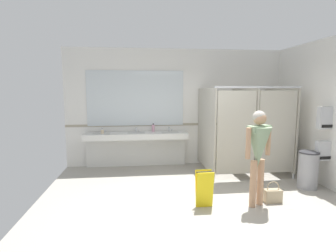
# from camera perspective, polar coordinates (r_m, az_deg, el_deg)

# --- Properties ---
(ground_plane) EXTENTS (5.84, 5.85, 0.10)m
(ground_plane) POSITION_cam_1_polar(r_m,az_deg,el_deg) (4.87, 7.86, -16.64)
(ground_plane) COLOR #9E998E
(wall_back) EXTENTS (5.84, 0.12, 2.97)m
(wall_back) POSITION_cam_1_polar(r_m,az_deg,el_deg) (7.09, 2.69, 3.91)
(wall_back) COLOR silver
(wall_back) RESTS_ON ground_plane
(wall_back_tile_band) EXTENTS (5.84, 0.01, 0.06)m
(wall_back_tile_band) POSITION_cam_1_polar(r_m,az_deg,el_deg) (7.06, 2.75, 0.34)
(wall_back_tile_band) COLOR #9E937F
(wall_back_tile_band) RESTS_ON wall_back
(vanity_counter) EXTENTS (2.52, 0.52, 1.01)m
(vanity_counter) POSITION_cam_1_polar(r_m,az_deg,el_deg) (6.85, -6.68, -3.36)
(vanity_counter) COLOR silver
(vanity_counter) RESTS_ON ground_plane
(mirror_panel) EXTENTS (2.42, 0.02, 1.38)m
(mirror_panel) POSITION_cam_1_polar(r_m,az_deg,el_deg) (6.91, -6.81, 5.81)
(mirror_panel) COLOR silver
(mirror_panel) RESTS_ON wall_back
(bathroom_stalls) EXTENTS (1.87, 1.54, 2.02)m
(bathroom_stalls) POSITION_cam_1_polar(r_m,az_deg,el_deg) (6.51, 16.15, -0.53)
(bathroom_stalls) COLOR #B2AD9E
(bathroom_stalls) RESTS_ON ground_plane
(paper_towel_dispenser_upper) EXTENTS (0.38, 0.13, 0.44)m
(paper_towel_dispenser_upper) POSITION_cam_1_polar(r_m,az_deg,el_deg) (6.12, 30.51, 1.50)
(paper_towel_dispenser_upper) COLOR #B7BABF
(paper_towel_dispenser_upper) RESTS_ON wall_side_right
(paper_towel_dispenser_lower) EXTENTS (0.39, 0.13, 0.39)m
(paper_towel_dispenser_lower) POSITION_cam_1_polar(r_m,az_deg,el_deg) (6.19, 30.23, -4.49)
(paper_towel_dispenser_lower) COLOR #B7BABF
(paper_towel_dispenser_lower) RESTS_ON wall_side_right
(trash_bin) EXTENTS (0.38, 0.38, 0.74)m
(trash_bin) POSITION_cam_1_polar(r_m,az_deg,el_deg) (6.11, 27.36, -8.18)
(trash_bin) COLOR #99999E
(trash_bin) RESTS_ON ground_plane
(person_standing) EXTENTS (0.53, 0.53, 1.61)m
(person_standing) POSITION_cam_1_polar(r_m,az_deg,el_deg) (4.71, 18.47, -4.18)
(person_standing) COLOR tan
(person_standing) RESTS_ON ground_plane
(handbag) EXTENTS (0.29, 0.15, 0.37)m
(handbag) POSITION_cam_1_polar(r_m,az_deg,el_deg) (5.20, 21.16, -13.42)
(handbag) COLOR tan
(handbag) RESTS_ON ground_plane
(soap_dispenser) EXTENTS (0.07, 0.07, 0.21)m
(soap_dispenser) POSITION_cam_1_polar(r_m,az_deg,el_deg) (6.87, -3.12, -0.42)
(soap_dispenser) COLOR #D899B2
(soap_dispenser) RESTS_ON vanity_counter
(paper_cup) EXTENTS (0.07, 0.07, 0.09)m
(paper_cup) POSITION_cam_1_polar(r_m,az_deg,el_deg) (6.71, -13.66, -1.21)
(paper_cup) COLOR beige
(paper_cup) RESTS_ON vanity_counter
(wet_floor_sign) EXTENTS (0.28, 0.19, 0.62)m
(wet_floor_sign) POSITION_cam_1_polar(r_m,az_deg,el_deg) (4.65, 7.66, -12.91)
(wet_floor_sign) COLOR yellow
(wet_floor_sign) RESTS_ON ground_plane
(floor_drain_cover) EXTENTS (0.14, 0.14, 0.01)m
(floor_drain_cover) POSITION_cam_1_polar(r_m,az_deg,el_deg) (5.12, 24.18, -15.33)
(floor_drain_cover) COLOR #B7BABF
(floor_drain_cover) RESTS_ON ground_plane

